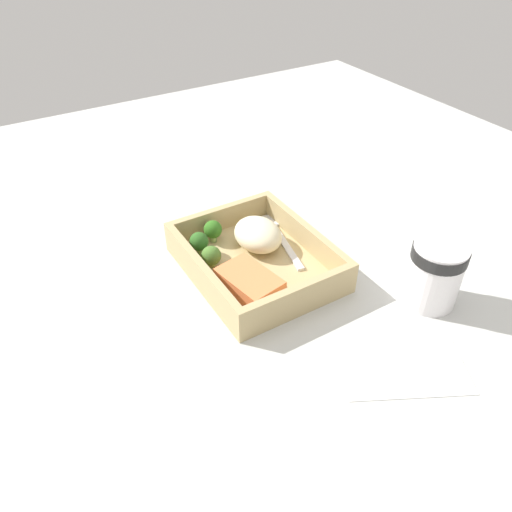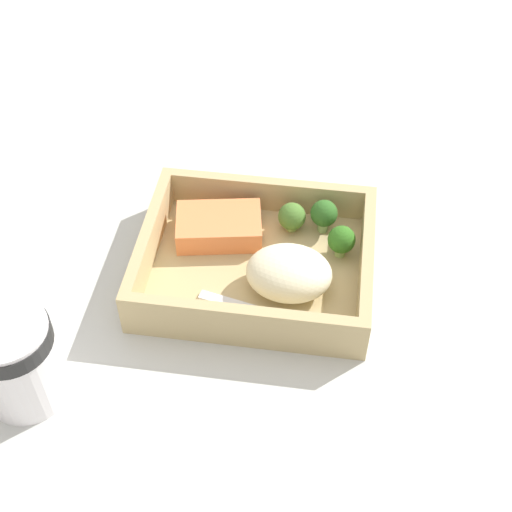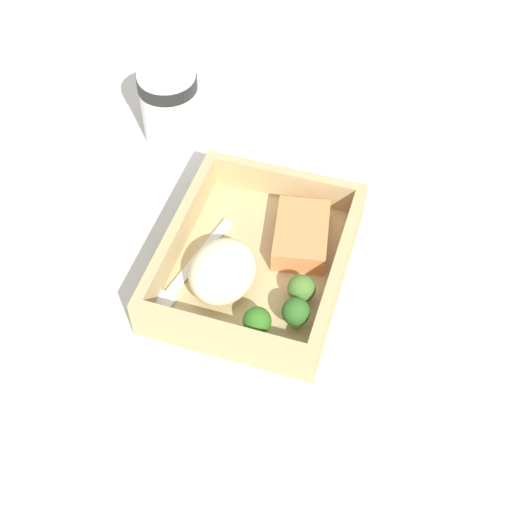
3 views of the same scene
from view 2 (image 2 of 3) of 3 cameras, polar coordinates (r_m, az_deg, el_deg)
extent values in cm
cube|color=#BBBCB7|center=(78.07, 0.00, -1.85)|extent=(160.00, 160.00, 2.00)
cube|color=tan|center=(76.87, 0.00, -1.07)|extent=(24.32, 19.83, 1.20)
cube|color=tan|center=(68.96, -1.09, -5.32)|extent=(24.32, 1.20, 4.03)
cube|color=tan|center=(81.56, 0.92, 4.99)|extent=(24.32, 1.20, 4.03)
cube|color=tan|center=(76.93, -8.56, 1.15)|extent=(1.20, 17.43, 4.03)
cube|color=tan|center=(74.73, 8.81, -0.64)|extent=(1.20, 17.43, 4.03)
cube|color=#F1814A|center=(78.75, -2.98, 2.37)|extent=(10.22, 7.59, 2.70)
ellipsoid|color=#F0E5BB|center=(72.68, 2.65, -1.36)|extent=(8.85, 7.19, 4.65)
cylinder|color=#84AA66|center=(79.92, 5.38, 2.54)|extent=(1.15, 1.15, 1.73)
sphere|color=#2C5D20|center=(78.75, 5.46, 3.42)|extent=(3.02, 3.02, 3.02)
cylinder|color=#809E4F|center=(80.02, 2.85, 2.47)|extent=(1.17, 1.17, 1.08)
sphere|color=#48732C|center=(79.06, 2.89, 3.19)|extent=(3.09, 3.09, 3.09)
cylinder|color=#87AB62|center=(77.53, 6.76, 0.50)|extent=(1.14, 1.14, 1.49)
sphere|color=#2F681D|center=(76.41, 6.86, 1.31)|extent=(3.01, 3.01, 3.01)
cube|color=silver|center=(72.08, 0.04, -4.44)|extent=(12.34, 3.77, 0.44)
cube|color=silver|center=(70.77, 6.07, -6.18)|extent=(3.80, 2.89, 0.44)
cylinder|color=white|center=(67.62, -18.56, -8.01)|extent=(7.43, 7.43, 9.85)
cylinder|color=black|center=(64.82, -19.31, -6.15)|extent=(7.66, 7.66, 1.77)
cube|color=white|center=(80.67, -19.62, -2.22)|extent=(15.31, 18.16, 0.24)
camera|label=1|loc=(1.02, -35.03, 36.30)|focal=35.00mm
camera|label=3|loc=(0.78, 54.16, 38.32)|focal=50.00mm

